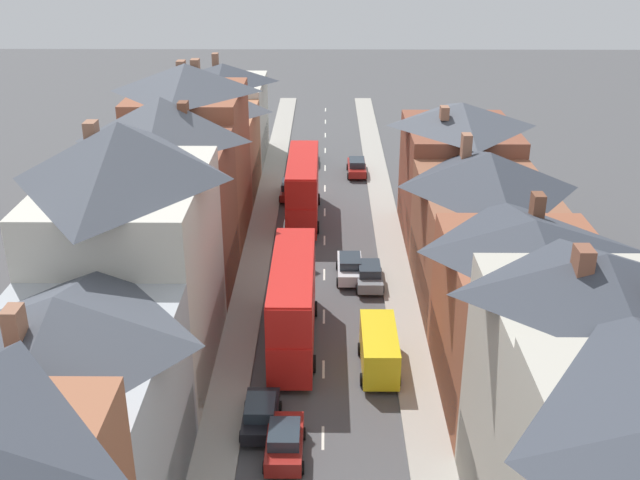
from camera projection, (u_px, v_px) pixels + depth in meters
pavement_left at (255, 261)px, 55.05m from camera, size 2.20×104.00×0.14m
pavement_right at (394, 262)px, 54.97m from camera, size 2.20×104.00×0.14m
centre_line_dashes at (324, 275)px, 53.21m from camera, size 0.14×97.80×0.01m
terrace_row_left at (145, 247)px, 42.59m from camera, size 8.00×79.30×14.23m
terrace_row_right at (548, 350)px, 33.77m from camera, size 8.00×60.11×12.96m
double_decker_bus_lead at (303, 187)px, 61.69m from camera, size 2.74×10.80×5.30m
double_decker_bus_mid_street at (293, 302)px, 43.67m from camera, size 2.74×10.80×5.30m
car_near_blue at (308, 155)px, 76.56m from camera, size 1.90×4.47×1.62m
car_near_silver at (357, 167)px, 72.99m from camera, size 1.90×4.60×1.60m
car_parked_right_a at (369, 274)px, 51.42m from camera, size 1.90×4.24×1.62m
car_mid_black at (261, 414)px, 37.20m from camera, size 1.90×3.88×1.60m
car_mid_white at (290, 189)px, 67.14m from camera, size 1.90×4.42×1.59m
car_far_grey at (350, 267)px, 52.42m from camera, size 1.90×4.29×1.68m
car_parked_right_b at (285, 442)px, 35.19m from camera, size 1.90×3.90×1.70m
delivery_van at (379, 349)px, 41.73m from camera, size 2.20×5.20×2.41m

